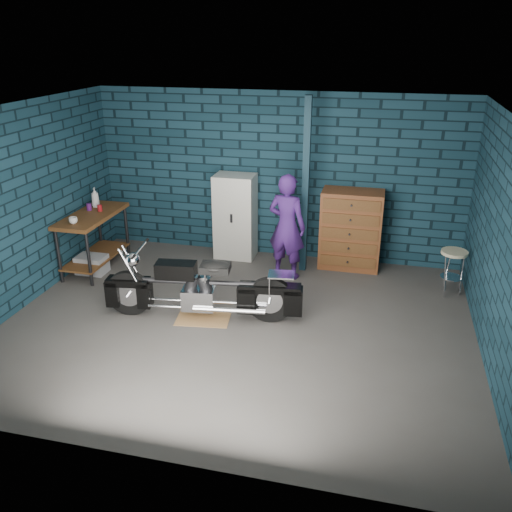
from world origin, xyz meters
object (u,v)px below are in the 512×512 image
at_px(workbench, 95,241).
at_px(shop_stool, 451,273).
at_px(person, 287,227).
at_px(motorcycle, 202,284).
at_px(locker, 235,217).
at_px(tool_chest, 351,230).
at_px(storage_bin, 92,264).

height_order(workbench, shop_stool, workbench).
bearing_deg(person, motorcycle, 76.36).
distance_m(workbench, shop_stool, 5.45).
distance_m(workbench, motorcycle, 2.48).
xyz_separation_m(motorcycle, locker, (-0.16, 2.16, 0.21)).
xyz_separation_m(tool_chest, shop_stool, (1.50, -0.66, -0.29)).
relative_size(motorcycle, tool_chest, 1.76).
height_order(person, tool_chest, person).
distance_m(motorcycle, locker, 2.17).
bearing_deg(shop_stool, person, 178.29).
xyz_separation_m(workbench, person, (3.01, 0.42, 0.36)).
bearing_deg(locker, motorcycle, -85.82).
height_order(workbench, person, person).
relative_size(person, shop_stool, 2.41).
height_order(workbench, tool_chest, tool_chest).
bearing_deg(workbench, shop_stool, 3.63).
height_order(locker, tool_chest, locker).
bearing_deg(motorcycle, workbench, 144.57).
bearing_deg(storage_bin, locker, 30.60).
distance_m(motorcycle, person, 1.80).
bearing_deg(tool_chest, shop_stool, -23.64).
height_order(person, shop_stool, person).
relative_size(person, locker, 1.16).
relative_size(motorcycle, person, 1.37).
relative_size(locker, tool_chest, 1.11).
bearing_deg(shop_stool, motorcycle, -155.14).
bearing_deg(locker, shop_stool, -10.96).
bearing_deg(tool_chest, workbench, -165.71).
height_order(motorcycle, person, person).
xyz_separation_m(locker, tool_chest, (1.89, 0.00, -0.07)).
xyz_separation_m(person, storage_bin, (-2.99, -0.61, -0.67)).
bearing_deg(tool_chest, locker, 180.00).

